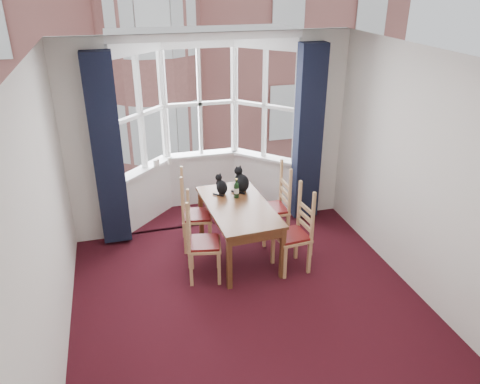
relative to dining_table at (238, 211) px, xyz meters
name	(u,v)px	position (x,y,z in m)	size (l,w,h in m)	color
floor	(255,316)	(-0.15, -1.29, -0.66)	(4.50, 4.50, 0.00)	black
ceiling	(260,61)	(-0.15, -1.29, 2.14)	(4.50, 4.50, 0.00)	white
wall_left	(44,231)	(-2.15, -1.29, 0.74)	(4.50, 4.50, 0.00)	silver
wall_right	(431,183)	(1.85, -1.29, 0.74)	(4.50, 4.50, 0.00)	silver
wall_near	(372,375)	(-0.15, -3.54, 0.74)	(4.00, 4.00, 0.00)	silver
wall_back_pier_left	(89,146)	(-1.80, 0.96, 0.74)	(0.70, 0.12, 2.80)	silver
wall_back_pier_right	(318,127)	(1.50, 0.96, 0.74)	(0.70, 0.12, 2.80)	silver
bay_window	(203,126)	(-0.15, 1.47, 0.74)	(2.76, 0.94, 2.80)	white
curtain_left	(108,153)	(-1.57, 0.78, 0.69)	(0.38, 0.22, 2.60)	black
curtain_right	(308,135)	(1.27, 0.78, 0.69)	(0.38, 0.22, 2.60)	black
dining_table	(238,211)	(0.00, 0.00, 0.00)	(0.87, 1.52, 0.75)	brown
chair_left_near	(197,244)	(-0.63, -0.37, -0.19)	(0.47, 0.49, 0.92)	tan
chair_left_far	(190,216)	(-0.58, 0.37, -0.19)	(0.46, 0.48, 0.92)	tan
chair_right_near	(298,235)	(0.65, -0.49, -0.19)	(0.44, 0.46, 0.92)	tan
chair_right_far	(278,209)	(0.66, 0.27, -0.19)	(0.40, 0.42, 0.92)	tan
cat_left	(221,186)	(-0.13, 0.41, 0.20)	(0.22, 0.24, 0.29)	black
cat_right	(242,181)	(0.16, 0.43, 0.22)	(0.27, 0.30, 0.36)	black
wine_bottle	(236,189)	(0.03, 0.24, 0.21)	(0.07, 0.07, 0.27)	black
candle_tall	(155,163)	(-0.93, 1.31, 0.27)	(0.06, 0.06, 0.11)	white
candle_short	(158,162)	(-0.89, 1.34, 0.27)	(0.06, 0.06, 0.11)	white
candle_extra	(169,161)	(-0.71, 1.36, 0.26)	(0.05, 0.05, 0.11)	white
street	(132,108)	(-0.15, 30.96, -6.66)	(80.00, 80.00, 0.00)	#333335
tenement_building	(142,30)	(-0.15, 12.72, 0.94)	(18.40, 7.80, 15.20)	#A65E55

